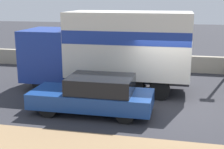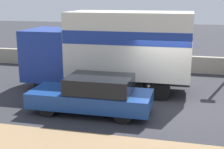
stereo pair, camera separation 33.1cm
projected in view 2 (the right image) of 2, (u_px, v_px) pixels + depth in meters
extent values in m
plane|color=#2D2D33|center=(164.00, 108.00, 12.04)|extent=(80.00, 80.00, 0.00)
cube|color=#A39984|center=(173.00, 63.00, 17.83)|extent=(60.00, 0.35, 0.93)
cube|color=navy|center=(52.00, 54.00, 14.77)|extent=(2.16, 2.46, 2.32)
cube|color=black|center=(31.00, 43.00, 14.91)|extent=(0.06, 2.09, 1.02)
cube|color=#2D2D33|center=(129.00, 77.00, 14.13)|extent=(5.34, 1.41, 0.25)
cube|color=silver|center=(130.00, 44.00, 13.77)|extent=(5.34, 2.56, 2.78)
cube|color=navy|center=(130.00, 35.00, 13.68)|extent=(5.31, 2.58, 0.56)
cylinder|color=black|center=(43.00, 82.00, 14.04)|extent=(0.86, 0.28, 0.86)
cylinder|color=black|center=(62.00, 72.00, 16.04)|extent=(0.86, 0.28, 0.86)
cylinder|color=black|center=(160.00, 90.00, 12.84)|extent=(0.86, 0.28, 0.86)
cylinder|color=black|center=(164.00, 78.00, 14.84)|extent=(0.86, 0.28, 0.86)
cylinder|color=black|center=(134.00, 88.00, 13.09)|extent=(0.86, 0.28, 0.86)
cylinder|color=black|center=(141.00, 76.00, 15.09)|extent=(0.86, 0.28, 0.86)
cube|color=navy|center=(91.00, 99.00, 11.44)|extent=(4.45, 1.78, 0.56)
cube|color=black|center=(100.00, 84.00, 11.22)|extent=(2.31, 1.64, 0.58)
cylinder|color=black|center=(47.00, 108.00, 11.07)|extent=(0.66, 0.20, 0.66)
cylinder|color=black|center=(64.00, 95.00, 12.53)|extent=(0.66, 0.20, 0.66)
cylinder|color=black|center=(123.00, 114.00, 10.44)|extent=(0.66, 0.20, 0.66)
cylinder|color=black|center=(131.00, 100.00, 11.90)|extent=(0.66, 0.20, 0.66)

